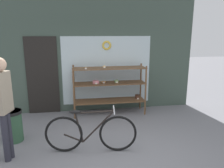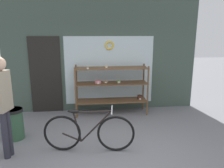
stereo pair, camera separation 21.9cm
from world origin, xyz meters
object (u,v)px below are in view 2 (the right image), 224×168
(display_case, at_px, (112,85))
(pedestrian, at_px, (3,99))
(bicycle, at_px, (89,132))
(trash_bin, at_px, (14,123))

(display_case, bearing_deg, pedestrian, -136.91)
(bicycle, xyz_separation_m, pedestrian, (-1.45, -0.04, 0.71))
(display_case, bearing_deg, trash_bin, -150.21)
(bicycle, bearing_deg, pedestrian, -171.23)
(pedestrian, bearing_deg, display_case, -32.43)
(display_case, distance_m, trash_bin, 2.56)
(display_case, height_order, trash_bin, display_case)
(pedestrian, relative_size, trash_bin, 2.76)
(trash_bin, bearing_deg, pedestrian, -81.69)
(display_case, xyz_separation_m, pedestrian, (-2.09, -1.95, 0.28))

